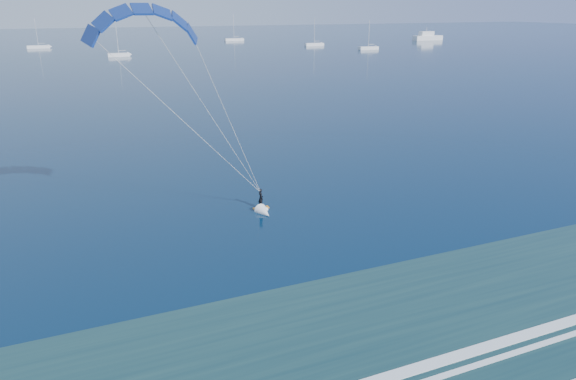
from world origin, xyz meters
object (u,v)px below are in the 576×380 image
(sailboat_2, at_px, (39,47))
(sailboat_4, at_px, (234,39))
(kitesurfer_rig, at_px, (211,116))
(sailboat_5, at_px, (314,44))
(sailboat_3, at_px, (119,55))
(sailboat_6, at_px, (368,48))
(motor_yacht, at_px, (427,37))

(sailboat_2, bearing_deg, sailboat_4, 10.10)
(kitesurfer_rig, height_order, sailboat_5, kitesurfer_rig)
(kitesurfer_rig, height_order, sailboat_3, kitesurfer_rig)
(sailboat_6, bearing_deg, sailboat_5, 112.49)
(sailboat_4, bearing_deg, sailboat_6, -65.47)
(motor_yacht, distance_m, sailboat_2, 181.10)
(motor_yacht, bearing_deg, kitesurfer_rig, -130.64)
(motor_yacht, bearing_deg, sailboat_6, -145.71)
(sailboat_6, bearing_deg, motor_yacht, 34.29)
(motor_yacht, height_order, sailboat_2, sailboat_2)
(motor_yacht, xyz_separation_m, sailboat_4, (-91.92, 33.26, -1.02))
(sailboat_5, bearing_deg, sailboat_2, 164.55)
(kitesurfer_rig, relative_size, motor_yacht, 1.13)
(kitesurfer_rig, bearing_deg, motor_yacht, 49.36)
(sailboat_2, xyz_separation_m, sailboat_3, (26.84, -50.54, -0.01))
(sailboat_4, relative_size, sailboat_5, 1.09)
(sailboat_3, bearing_deg, sailboat_6, -4.16)
(kitesurfer_rig, xyz_separation_m, sailboat_2, (-19.52, 204.76, -8.38))
(sailboat_5, xyz_separation_m, sailboat_6, (11.13, -26.87, -0.00))
(motor_yacht, relative_size, sailboat_4, 1.23)
(motor_yacht, height_order, sailboat_5, sailboat_5)
(sailboat_5, bearing_deg, sailboat_3, -166.58)
(motor_yacht, distance_m, sailboat_6, 70.85)
(motor_yacht, xyz_separation_m, sailboat_2, (-180.25, 17.52, -1.03))
(sailboat_3, height_order, sailboat_5, sailboat_5)
(motor_yacht, bearing_deg, sailboat_3, -167.85)
(motor_yacht, distance_m, sailboat_5, 70.88)
(sailboat_2, xyz_separation_m, sailboat_5, (110.59, -30.56, 0.00))
(sailboat_2, distance_m, sailboat_3, 57.23)
(sailboat_4, height_order, sailboat_6, sailboat_4)
(sailboat_2, bearing_deg, sailboat_5, -15.45)
(sailboat_2, distance_m, sailboat_6, 134.58)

